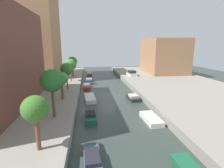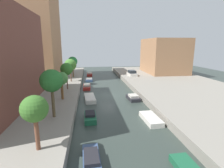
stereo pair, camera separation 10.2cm
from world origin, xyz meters
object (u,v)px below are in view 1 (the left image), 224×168
at_px(street_tree_4, 70,65).
at_px(parked_car, 132,73).
at_px(street_tree_3, 67,69).
at_px(moored_boat_right_2, 133,98).
at_px(moored_boat_left_2, 90,98).
at_px(moored_boat_left_5, 89,74).
at_px(street_tree_2, 62,79).
at_px(moored_boat_left_4, 89,80).
at_px(moored_boat_right_1, 151,119).
at_px(street_tree_5, 72,62).
at_px(moored_boat_left_0, 92,161).
at_px(low_block_right, 164,56).
at_px(street_tree_0, 35,110).
at_px(apartment_tower_far, 35,30).
at_px(street_tree_1, 52,81).
at_px(moored_boat_left_1, 91,117).
at_px(moored_boat_left_3, 87,87).

xyz_separation_m(street_tree_4, parked_car, (14.82, 5.38, -2.99)).
xyz_separation_m(street_tree_3, moored_boat_right_2, (10.86, -4.77, -4.19)).
xyz_separation_m(moored_boat_left_2, moored_boat_left_5, (0.11, 23.12, 0.12)).
bearing_deg(street_tree_2, moored_boat_left_4, 77.59).
xyz_separation_m(street_tree_3, moored_boat_right_1, (10.89, -12.93, -4.27)).
distance_m(street_tree_5, moored_boat_left_0, 32.34).
distance_m(moored_boat_left_2, moored_boat_right_2, 7.00).
bearing_deg(parked_car, moored_boat_left_4, -177.15).
xyz_separation_m(low_block_right, moored_boat_right_2, (-14.23, -21.00, -5.36)).
relative_size(street_tree_2, moored_boat_left_5, 1.19).
distance_m(parked_car, moored_boat_left_2, 19.39).
bearing_deg(street_tree_3, moored_boat_left_5, 78.17).
bearing_deg(street_tree_0, moored_boat_right_2, 51.87).
bearing_deg(moored_boat_right_2, moored_boat_right_1, -89.84).
xyz_separation_m(moored_boat_left_2, moored_boat_right_1, (6.98, -9.00, -0.02)).
relative_size(parked_car, moored_boat_left_5, 1.24).
relative_size(street_tree_5, moored_boat_left_0, 1.33).
relative_size(street_tree_4, moored_boat_left_0, 1.30).
bearing_deg(apartment_tower_far, street_tree_1, -72.36).
bearing_deg(moored_boat_left_0, street_tree_3, 101.25).
distance_m(apartment_tower_far, parked_car, 26.23).
bearing_deg(moored_boat_left_1, moored_boat_right_1, -10.16).
distance_m(street_tree_2, moored_boat_left_1, 7.71).
distance_m(low_block_right, street_tree_0, 42.96).
distance_m(street_tree_0, street_tree_1, 6.17).
xyz_separation_m(street_tree_0, street_tree_4, (0.00, 25.29, 0.42)).
distance_m(street_tree_5, moored_boat_left_2, 17.08).
distance_m(street_tree_3, moored_boat_left_5, 20.04).
distance_m(street_tree_4, moored_boat_left_4, 7.51).
distance_m(apartment_tower_far, street_tree_2, 24.76).
distance_m(street_tree_0, street_tree_5, 30.69).
bearing_deg(moored_boat_left_5, street_tree_4, -107.80).
height_order(street_tree_2, parked_car, street_tree_2).
bearing_deg(moored_boat_left_2, moored_boat_left_5, 89.73).
distance_m(street_tree_0, parked_car, 34.15).
height_order(moored_boat_left_5, moored_boat_right_1, moored_boat_left_5).
relative_size(low_block_right, moored_boat_left_0, 3.43).
distance_m(moored_boat_left_0, moored_boat_right_1, 9.73).
bearing_deg(low_block_right, moored_boat_left_1, -127.22).
bearing_deg(apartment_tower_far, moored_boat_left_1, -64.77).
bearing_deg(street_tree_0, parked_car, 64.21).
distance_m(moored_boat_left_2, moored_boat_left_3, 7.94).
height_order(street_tree_1, moored_boat_left_0, street_tree_1).
relative_size(low_block_right, moored_boat_left_4, 3.79).
distance_m(street_tree_3, moored_boat_left_0, 20.53).
xyz_separation_m(street_tree_4, moored_boat_left_5, (4.02, 12.52, -4.15)).
height_order(street_tree_1, street_tree_3, street_tree_1).
distance_m(parked_car, moored_boat_right_1, 25.33).
bearing_deg(moored_boat_left_4, moored_boat_right_2, -66.77).
bearing_deg(street_tree_5, moored_boat_left_0, -82.97).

